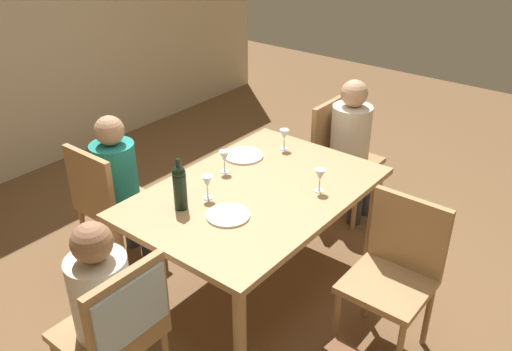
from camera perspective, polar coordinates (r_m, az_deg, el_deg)
name	(u,v)px	position (r m, az deg, el deg)	size (l,w,h in m)	color
ground_plane	(256,283)	(3.73, 0.00, -11.36)	(10.00, 10.00, 0.00)	brown
rear_room_partition	(1,25)	(5.15, -25.43, 14.19)	(6.40, 0.12, 2.70)	beige
dining_table	(256,201)	(3.35, 0.00, -2.73)	(1.58, 1.07, 0.74)	tan
chair_far_left	(108,199)	(3.74, -15.44, -2.44)	(0.44, 0.44, 0.92)	#A87F51
chair_right_end	(339,151)	(4.31, 8.81, 2.63)	(0.44, 0.44, 0.92)	#A87F51
chair_left_end	(121,323)	(2.67, -14.17, -14.89)	(0.44, 0.46, 0.92)	#A87F51
chair_near	(396,267)	(3.10, 14.62, -9.36)	(0.44, 0.44, 0.92)	#A87F51
person_woman_host	(119,179)	(3.74, -14.30, -0.35)	(0.34, 0.29, 1.10)	#33333D
person_man_bearded	(353,140)	(4.21, 10.25, 3.68)	(0.31, 0.35, 1.13)	#33333D
person_man_guest	(99,302)	(2.74, -16.28, -12.78)	(0.29, 0.33, 1.09)	#33333D
wine_bottle_tall_green	(180,186)	(3.08, -8.09, -1.11)	(0.08, 0.08, 0.32)	black
wine_glass_near_left	(224,157)	(3.47, -3.38, 1.94)	(0.07, 0.07, 0.15)	silver
wine_glass_centre	(320,176)	(3.27, 6.80, -0.02)	(0.07, 0.07, 0.15)	silver
wine_glass_near_right	(284,135)	(3.78, 3.02, 4.29)	(0.07, 0.07, 0.15)	silver
wine_glass_far	(207,182)	(3.18, -5.20, -0.74)	(0.07, 0.07, 0.15)	silver
dinner_plate_host	(244,155)	(3.71, -1.33, 2.14)	(0.27, 0.27, 0.01)	white
dinner_plate_guest_left	(228,215)	(3.05, -2.98, -4.23)	(0.25, 0.25, 0.01)	white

